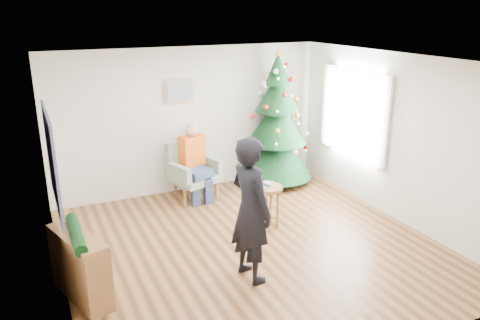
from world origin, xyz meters
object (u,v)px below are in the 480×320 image
christmas_tree (277,124)px  console (80,267)px  stool (268,206)px  standing_man (251,210)px  armchair (193,177)px

christmas_tree → console: (-3.92, -2.40, -0.75)m
stool → standing_man: 1.57m
christmas_tree → console: christmas_tree is taller
armchair → standing_man: 2.81m
stool → armchair: 1.71m
stool → standing_man: bearing=-127.0°
christmas_tree → standing_man: christmas_tree is taller
stool → armchair: bearing=112.2°
christmas_tree → standing_man: (-1.95, -2.84, -0.23)m
console → armchair: bearing=28.3°
christmas_tree → armchair: size_ratio=2.51×
armchair → standing_man: size_ratio=0.56×
christmas_tree → stool: 2.14m
stool → armchair: size_ratio=0.64×
armchair → console: bearing=-151.7°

